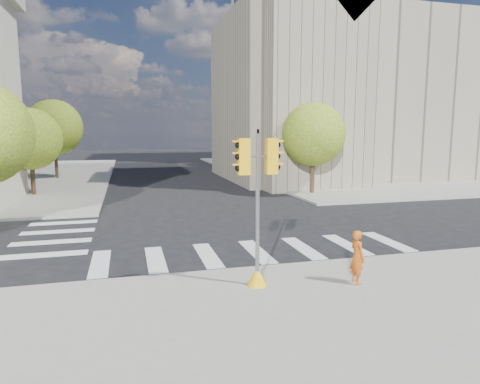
% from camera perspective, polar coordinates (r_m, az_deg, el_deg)
% --- Properties ---
extents(ground, '(160.00, 160.00, 0.00)m').
position_cam_1_polar(ground, '(17.50, 0.60, -6.15)').
color(ground, black).
rests_on(ground, ground).
extents(sidewalk_far_right, '(28.00, 40.00, 0.15)m').
position_cam_1_polar(sidewalk_far_right, '(49.11, 15.17, 3.03)').
color(sidewalk_far_right, gray).
rests_on(sidewalk_far_right, ground).
extents(civic_building, '(26.00, 16.00, 19.39)m').
position_cam_1_polar(civic_building, '(40.86, 15.00, 12.12)').
color(civic_building, gray).
rests_on(civic_building, ground).
extents(office_tower, '(20.00, 18.00, 30.00)m').
position_cam_1_polar(office_tower, '(64.95, 9.91, 17.65)').
color(office_tower, '#9EA0A3').
rests_on(office_tower, ground).
extents(tree_lw_mid, '(4.00, 4.00, 5.77)m').
position_cam_1_polar(tree_lw_mid, '(30.91, -26.20, 6.36)').
color(tree_lw_mid, '#382616').
rests_on(tree_lw_mid, ground).
extents(tree_lw_far, '(4.80, 4.80, 6.95)m').
position_cam_1_polar(tree_lw_far, '(40.76, -23.55, 7.89)').
color(tree_lw_far, '#382616').
rests_on(tree_lw_far, ground).
extents(tree_re_near, '(4.20, 4.20, 6.16)m').
position_cam_1_polar(tree_re_near, '(28.94, 9.75, 7.58)').
color(tree_re_near, '#382616').
rests_on(tree_re_near, ground).
extents(tree_re_mid, '(4.60, 4.60, 6.66)m').
position_cam_1_polar(tree_re_mid, '(40.17, 2.56, 8.31)').
color(tree_re_mid, '#382616').
rests_on(tree_re_mid, ground).
extents(tree_re_far, '(4.00, 4.00, 5.88)m').
position_cam_1_polar(tree_re_far, '(51.74, -1.46, 7.78)').
color(tree_re_far, '#382616').
rests_on(tree_re_far, ground).
extents(lamp_near, '(0.35, 0.18, 8.11)m').
position_cam_1_polar(lamp_near, '(32.81, 7.65, 8.63)').
color(lamp_near, black).
rests_on(lamp_near, sidewalk_far_right).
extents(lamp_far, '(0.35, 0.18, 8.11)m').
position_cam_1_polar(lamp_far, '(46.06, 0.90, 8.60)').
color(lamp_far, black).
rests_on(lamp_far, sidewalk_far_right).
extents(traffic_signal, '(1.06, 0.56, 4.24)m').
position_cam_1_polar(traffic_signal, '(11.50, 2.36, -3.96)').
color(traffic_signal, yellow).
rests_on(traffic_signal, sidewalk_near).
extents(photographer, '(0.38, 0.56, 1.50)m').
position_cam_1_polar(photographer, '(12.35, 15.36, -8.33)').
color(photographer, '#C95712').
rests_on(photographer, sidewalk_near).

